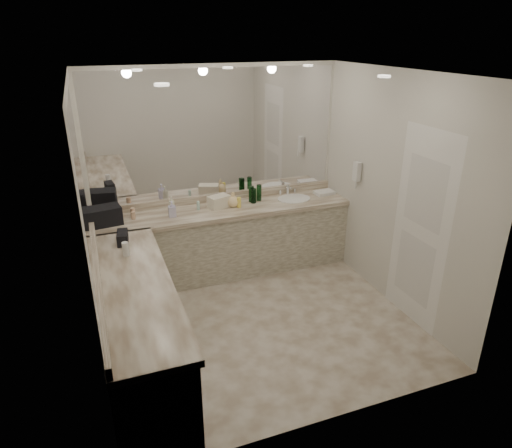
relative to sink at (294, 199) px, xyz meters
name	(u,v)px	position (x,y,z in m)	size (l,w,h in m)	color
floor	(259,320)	(-0.95, -1.20, -0.90)	(3.20, 3.20, 0.00)	beige
ceiling	(260,73)	(-0.95, -1.20, 1.71)	(3.20, 3.20, 0.00)	white
wall_back	(217,171)	(-0.95, 0.30, 0.41)	(3.20, 0.02, 2.60)	beige
wall_left	(90,234)	(-2.55, -1.20, 0.41)	(0.02, 3.00, 2.60)	beige
wall_right	(394,192)	(0.65, -1.20, 0.41)	(0.02, 3.00, 2.60)	beige
vanity_back_base	(226,242)	(-0.95, 0.00, -0.48)	(3.20, 0.60, 0.84)	beige
vanity_back_top	(225,210)	(-0.95, -0.01, -0.03)	(3.20, 0.64, 0.06)	beige
vanity_left_base	(139,329)	(-2.25, -1.50, -0.48)	(0.60, 2.40, 0.84)	beige
vanity_left_top	(135,286)	(-2.24, -1.50, -0.03)	(0.64, 2.42, 0.06)	beige
backsplash_back	(219,197)	(-0.95, 0.28, 0.05)	(3.20, 0.04, 0.10)	beige
backsplash_left	(97,268)	(-2.53, -1.20, 0.05)	(0.04, 3.00, 0.10)	beige
mirror_back	(216,134)	(-0.95, 0.29, 0.88)	(3.12, 0.01, 1.55)	white
mirror_left	(83,182)	(-2.54, -1.20, 0.88)	(0.01, 2.92, 1.55)	white
sink	(294,199)	(0.00, 0.00, 0.00)	(0.44, 0.44, 0.03)	white
faucet	(288,189)	(0.00, 0.21, 0.07)	(0.24, 0.16, 0.14)	silver
wall_phone	(357,171)	(0.61, -0.50, 0.46)	(0.06, 0.10, 0.24)	white
door	(420,230)	(0.64, -1.70, 0.16)	(0.02, 0.82, 2.10)	white
black_toiletry_bag	(103,215)	(-2.40, -0.03, 0.12)	(0.39, 0.24, 0.22)	black
black_bag_spill	(123,237)	(-2.25, -0.62, 0.07)	(0.11, 0.23, 0.13)	black
cream_cosmetic_case	(219,202)	(-1.01, 0.05, 0.08)	(0.26, 0.16, 0.15)	#EEE3C6
hand_towel	(324,192)	(0.47, 0.03, 0.03)	(0.26, 0.18, 0.04)	white
lotion_left	(126,249)	(-2.25, -0.93, 0.08)	(0.06, 0.06, 0.15)	white
soap_bottle_a	(172,204)	(-1.60, 0.08, 0.11)	(0.08, 0.08, 0.21)	silver
soap_bottle_b	(172,209)	(-1.62, -0.06, 0.10)	(0.09, 0.09, 0.19)	silver
soap_bottle_c	(233,199)	(-0.84, 0.01, 0.10)	(0.15, 0.15, 0.19)	#FFDE9C
green_bottle_0	(253,196)	(-0.55, 0.05, 0.10)	(0.07, 0.07, 0.19)	#15501E
green_bottle_1	(259,193)	(-0.45, 0.11, 0.11)	(0.06, 0.06, 0.21)	#15501E
green_bottle_2	(251,194)	(-0.56, 0.10, 0.11)	(0.07, 0.07, 0.21)	#15501E
amenity_bottle_0	(223,203)	(-0.95, 0.08, 0.04)	(0.06, 0.06, 0.08)	silver
amenity_bottle_1	(133,216)	(-2.07, 0.03, 0.05)	(0.05, 0.05, 0.09)	#E0B28C
amenity_bottle_2	(221,203)	(-0.98, 0.07, 0.05)	(0.05, 0.05, 0.10)	#9966B2
amenity_bottle_3	(133,213)	(-2.07, 0.08, 0.06)	(0.05, 0.05, 0.12)	#E0B28C
amenity_bottle_4	(198,206)	(-1.28, 0.06, 0.06)	(0.04, 0.04, 0.11)	silver
amenity_bottle_5	(239,202)	(-0.78, -0.04, 0.07)	(0.05, 0.05, 0.13)	#F2D84C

